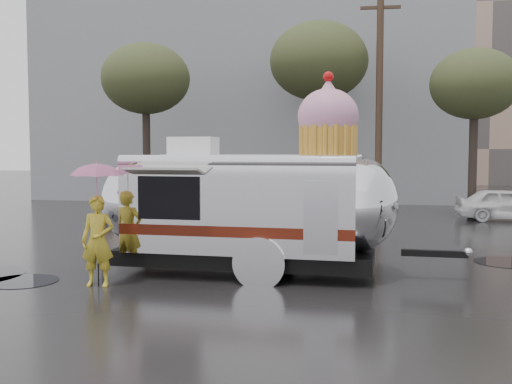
# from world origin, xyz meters

# --- Properties ---
(ground) EXTENTS (120.00, 120.00, 0.00)m
(ground) POSITION_xyz_m (0.00, 0.00, 0.00)
(ground) COLOR black
(ground) RESTS_ON ground
(puddles) EXTENTS (13.52, 5.16, 0.01)m
(puddles) POSITION_xyz_m (-3.66, 0.91, 0.01)
(puddles) COLOR black
(puddles) RESTS_ON ground
(grey_building) EXTENTS (22.00, 12.00, 13.00)m
(grey_building) POSITION_xyz_m (-4.00, 24.00, 6.50)
(grey_building) COLOR slate
(grey_building) RESTS_ON ground
(utility_pole) EXTENTS (1.60, 0.28, 9.00)m
(utility_pole) POSITION_xyz_m (2.50, 14.00, 4.62)
(utility_pole) COLOR #473323
(utility_pole) RESTS_ON ground
(tree_left) EXTENTS (3.64, 3.64, 6.95)m
(tree_left) POSITION_xyz_m (-7.00, 13.00, 5.48)
(tree_left) COLOR #382D26
(tree_left) RESTS_ON ground
(tree_mid) EXTENTS (4.20, 4.20, 8.03)m
(tree_mid) POSITION_xyz_m (0.00, 15.00, 6.34)
(tree_mid) COLOR #382D26
(tree_mid) RESTS_ON ground
(tree_right) EXTENTS (3.36, 3.36, 6.42)m
(tree_right) POSITION_xyz_m (6.00, 13.00, 5.06)
(tree_right) COLOR #382D26
(tree_right) RESTS_ON ground
(barricade_row) EXTENTS (4.30, 0.80, 1.00)m
(barricade_row) POSITION_xyz_m (-5.55, 9.96, 0.52)
(barricade_row) COLOR #473323
(barricade_row) RESTS_ON ground
(airstream_trailer) EXTENTS (7.90, 3.15, 4.26)m
(airstream_trailer) POSITION_xyz_m (-0.78, 1.49, 1.49)
(airstream_trailer) COLOR silver
(airstream_trailer) RESTS_ON ground
(person_left) EXTENTS (0.64, 0.45, 1.73)m
(person_left) POSITION_xyz_m (-3.45, -0.23, 0.86)
(person_left) COLOR gold
(person_left) RESTS_ON ground
(umbrella_pink) EXTENTS (1.21, 1.21, 2.37)m
(umbrella_pink) POSITION_xyz_m (-3.45, -0.23, 1.96)
(umbrella_pink) COLOR pink
(umbrella_pink) RESTS_ON ground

